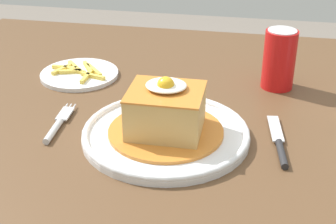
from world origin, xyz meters
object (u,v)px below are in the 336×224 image
object	(u,v)px
side_plate_fries	(80,74)
knife	(280,146)
fork	(57,125)
main_plate	(166,133)
soda_can	(279,59)

from	to	relation	value
side_plate_fries	knife	bearing A→B (deg)	-27.56
fork	side_plate_fries	distance (m)	0.23
main_plate	soda_can	xyz separation A→B (m)	(0.19, 0.25, 0.05)
fork	side_plate_fries	xyz separation A→B (m)	(-0.04, 0.23, -0.00)
fork	soda_can	size ratio (longest dim) A/B	1.14
knife	side_plate_fries	size ratio (longest dim) A/B	0.97
fork	side_plate_fries	world-z (taller)	side_plate_fries
fork	soda_can	bearing A→B (deg)	33.21
main_plate	fork	bearing A→B (deg)	-179.08
main_plate	soda_can	size ratio (longest dim) A/B	2.32
soda_can	side_plate_fries	world-z (taller)	soda_can
soda_can	side_plate_fries	size ratio (longest dim) A/B	0.73
main_plate	fork	world-z (taller)	main_plate
side_plate_fries	fork	bearing A→B (deg)	-79.98
fork	side_plate_fries	bearing A→B (deg)	100.02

